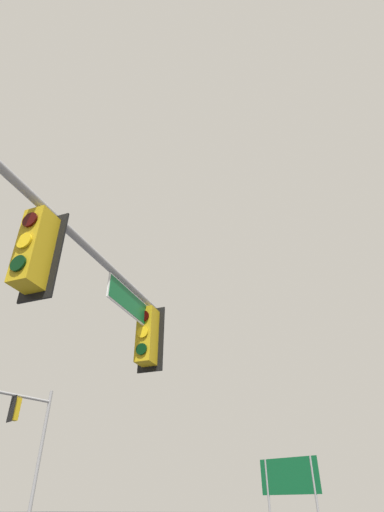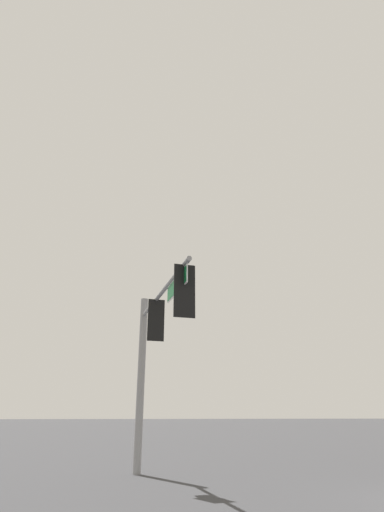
# 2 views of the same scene
# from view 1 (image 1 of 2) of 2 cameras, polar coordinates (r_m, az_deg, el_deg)

# --- Properties ---
(signal_pole_near) EXTENTS (6.04, 1.16, 5.78)m
(signal_pole_near) POSITION_cam_1_polar(r_m,az_deg,el_deg) (5.16, -23.63, -4.60)
(signal_pole_near) COLOR gray
(signal_pole_near) RESTS_ON ground_plane
(signal_pole_far) EXTENTS (5.37, 1.35, 7.28)m
(signal_pole_far) POSITION_cam_1_polar(r_m,az_deg,el_deg) (23.69, -24.73, -20.90)
(signal_pole_far) COLOR gray
(signal_pole_far) RESTS_ON ground_plane
(highway_sign) EXTENTS (0.86, 3.32, 3.94)m
(highway_sign) POSITION_cam_1_polar(r_m,az_deg,el_deg) (24.11, 13.78, -28.86)
(highway_sign) COLOR gray
(highway_sign) RESTS_ON ground_plane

